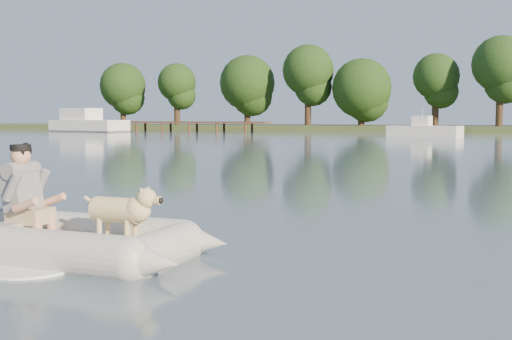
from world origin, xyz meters
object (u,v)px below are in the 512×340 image
at_px(dock, 184,127).
at_px(cabin_cruiser, 89,120).
at_px(man, 23,187).
at_px(dinghy, 68,206).
at_px(dog, 117,214).
at_px(motorboat, 425,123).

xyz_separation_m(dock, cabin_cruiser, (-9.12, -3.22, 0.67)).
bearing_deg(man, dock, 116.73).
bearing_deg(cabin_cruiser, dinghy, -41.80).
distance_m(man, dog, 1.26).
xyz_separation_m(man, cabin_cruiser, (-33.82, 49.00, 0.48)).
height_order(dinghy, man, man).
relative_size(dock, dinghy, 4.38).
xyz_separation_m(cabin_cruiser, motorboat, (33.63, -5.54, -0.14)).
height_order(man, dog, man).
distance_m(man, cabin_cruiser, 59.55).
bearing_deg(cabin_cruiser, dock, 32.57).
relative_size(dog, motorboat, 0.16).
height_order(dock, man, man).
height_order(dinghy, motorboat, motorboat).
xyz_separation_m(dock, dog, (25.93, -52.26, -0.05)).
relative_size(man, dog, 1.16).
relative_size(dinghy, cabin_cruiser, 0.45).
relative_size(man, motorboat, 0.18).
bearing_deg(dinghy, cabin_cruiser, 126.50).
relative_size(dock, dog, 21.08).
relative_size(dock, man, 18.24).
relative_size(dinghy, motorboat, 0.75).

